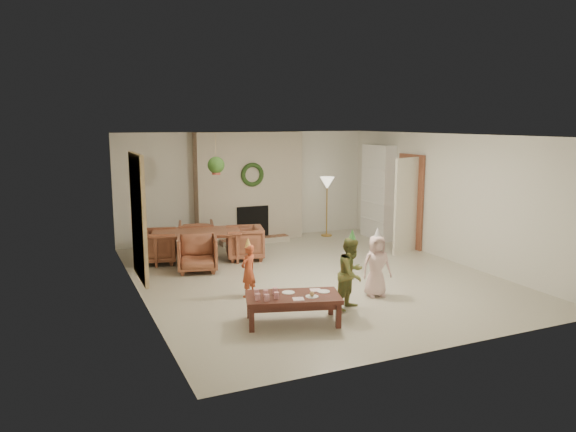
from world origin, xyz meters
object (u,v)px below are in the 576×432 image
dining_chair_far (196,237)px  child_plaid (351,273)px  dining_chair_right (244,243)px  dining_table (197,246)px  child_red (248,271)px  dining_chair_near (197,254)px  dining_chair_left (158,246)px  child_pink (376,266)px  coffee_table_top (293,297)px

dining_chair_far → child_plaid: 4.55m
dining_chair_right → dining_chair_far: bearing=-128.7°
dining_chair_far → dining_chair_right: (0.74, -0.95, 0.00)m
dining_table → child_plaid: (1.38, -3.65, 0.23)m
child_red → dining_chair_near: bearing=-110.6°
dining_chair_left → child_pink: child_pink is taller
dining_chair_far → coffee_table_top: dining_chair_far is taller
dining_chair_far → dining_chair_right: 1.21m
dining_chair_far → dining_chair_right: size_ratio=1.00×
coffee_table_top → dining_chair_right: bearing=97.9°
dining_table → dining_chair_left: 0.75m
dining_chair_near → dining_chair_right: size_ratio=1.00×
coffee_table_top → child_pink: child_pink is taller
dining_chair_near → child_pink: child_pink is taller
child_plaid → dining_chair_left: bearing=89.5°
child_red → dining_chair_left: bearing=-103.2°
dining_table → child_pink: child_pink is taller
dining_chair_far → child_plaid: child_plaid is taller
child_red → child_pink: child_pink is taller
dining_chair_far → dining_chair_right: bearing=141.3°
child_pink → dining_table: bearing=131.2°
dining_table → child_plaid: 3.91m
child_red → child_pink: size_ratio=0.86×
dining_chair_near → child_red: (0.36, -1.78, 0.09)m
dining_chair_left → child_plaid: size_ratio=0.68×
child_red → dining_chair_far: bearing=-122.0°
coffee_table_top → dining_chair_left: bearing=121.9°
dining_chair_right → coffee_table_top: size_ratio=0.57×
dining_chair_near → dining_chair_left: (-0.56, 0.91, 0.00)m
dining_chair_far → dining_chair_left: size_ratio=1.00×
dining_table → dining_chair_far: dining_chair_far is taller
dining_table → child_red: size_ratio=2.04×
coffee_table_top → child_pink: (1.69, 0.54, 0.13)m
dining_table → coffee_table_top: 3.85m
dining_chair_right → child_plaid: bearing=21.4°
child_plaid → child_red: bearing=107.1°
dining_chair_left → dining_table: bearing=-90.0°
dining_chair_near → child_plaid: size_ratio=0.68×
dining_chair_far → dining_chair_left: same height
dining_chair_right → child_plaid: size_ratio=0.68×
dining_chair_near → child_red: size_ratio=0.87×
dining_chair_left → dining_chair_right: size_ratio=1.00×
dining_chair_right → dining_chair_left: bearing=-90.0°
dining_chair_right → child_pink: child_pink is taller
dining_chair_near → coffee_table_top: bearing=-66.6°
dining_chair_left → dining_chair_far: bearing=-45.0°
dining_table → child_red: 2.52m
dining_chair_far → coffee_table_top: size_ratio=0.57×
dining_chair_near → coffee_table_top: dining_chair_near is taller
dining_table → dining_chair_left: bearing=-180.0°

